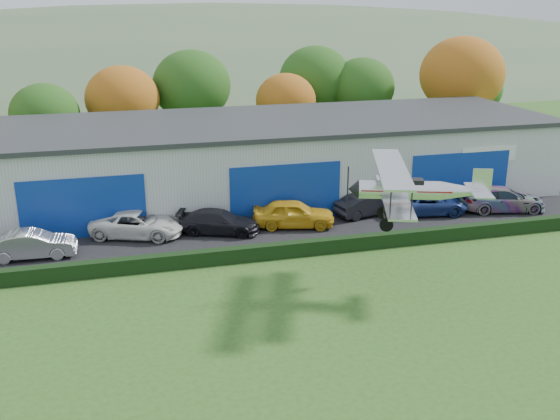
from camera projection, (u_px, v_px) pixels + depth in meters
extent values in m
cube|color=black|center=(258.00, 228.00, 38.49)|extent=(48.00, 9.00, 0.05)
cube|color=black|center=(278.00, 251.00, 33.97)|extent=(46.00, 0.60, 0.80)
cube|color=#B2B7BC|center=(263.00, 159.00, 44.63)|extent=(40.00, 12.00, 5.00)
cube|color=#2D3033|center=(262.00, 122.00, 43.80)|extent=(40.60, 12.60, 0.30)
cube|color=navy|center=(83.00, 208.00, 36.35)|extent=(7.00, 0.12, 3.60)
cube|color=navy|center=(286.00, 193.00, 39.30)|extent=(7.00, 0.12, 3.60)
cube|color=navy|center=(460.00, 179.00, 42.25)|extent=(7.00, 0.12, 3.60)
cylinder|color=#3D2614|center=(50.00, 158.00, 50.51)|extent=(0.36, 0.36, 2.45)
ellipsoid|color=#1E4C14|center=(45.00, 114.00, 49.43)|extent=(5.32, 5.32, 4.79)
cylinder|color=#3D2614|center=(126.00, 146.00, 53.77)|extent=(0.36, 0.36, 2.80)
ellipsoid|color=#924D12|center=(123.00, 99.00, 52.53)|extent=(6.08, 6.08, 5.47)
cylinder|color=#3D2614|center=(194.00, 136.00, 57.02)|extent=(0.36, 0.36, 3.15)
ellipsoid|color=#1E4C14|center=(192.00, 85.00, 55.63)|extent=(6.84, 6.84, 6.16)
cylinder|color=#3D2614|center=(286.00, 139.00, 57.27)|extent=(0.36, 0.36, 2.45)
ellipsoid|color=#924D12|center=(286.00, 101.00, 56.18)|extent=(5.32, 5.32, 4.79)
cylinder|color=#3D2614|center=(361.00, 129.00, 61.01)|extent=(0.36, 0.36, 2.80)
ellipsoid|color=#1E4C14|center=(362.00, 87.00, 59.77)|extent=(6.08, 6.08, 5.47)
cylinder|color=#3D2614|center=(457.00, 129.00, 59.20)|extent=(0.36, 0.36, 3.50)
ellipsoid|color=#924D12|center=(462.00, 75.00, 57.65)|extent=(7.60, 7.60, 6.84)
cylinder|color=#3D2614|center=(472.00, 125.00, 64.02)|extent=(0.36, 0.36, 2.45)
ellipsoid|color=#1E4C14|center=(475.00, 90.00, 62.94)|extent=(5.32, 5.32, 4.79)
cylinder|color=#3D2614|center=(314.00, 125.00, 61.81)|extent=(0.36, 0.36, 3.15)
ellipsoid|color=#1E4C14|center=(315.00, 79.00, 60.42)|extent=(6.84, 6.84, 6.16)
ellipsoid|color=#4C6642|center=(216.00, 122.00, 156.67)|extent=(320.00, 196.00, 56.00)
ellipsoid|color=#4C6642|center=(472.00, 90.00, 172.16)|extent=(240.00, 126.00, 36.00)
imported|color=silver|center=(32.00, 244.00, 33.76)|extent=(4.56, 1.73, 1.48)
imported|color=silver|center=(137.00, 224.00, 36.81)|extent=(5.84, 4.12, 1.48)
imported|color=black|center=(219.00, 222.00, 37.38)|extent=(5.16, 3.51, 1.39)
imported|color=gold|center=(293.00, 213.00, 38.37)|extent=(5.24, 3.11, 1.67)
imported|color=black|center=(367.00, 205.00, 40.44)|extent=(4.50, 2.42, 1.41)
imported|color=navy|center=(427.00, 203.00, 40.76)|extent=(5.36, 3.08, 1.41)
imported|color=gray|center=(503.00, 199.00, 41.34)|extent=(5.74, 3.28, 1.57)
cylinder|color=silver|center=(399.00, 190.00, 29.46)|extent=(3.81, 2.05, 0.88)
cone|color=silver|center=(464.00, 191.00, 29.27)|extent=(2.33, 1.54, 0.88)
cone|color=black|center=(353.00, 189.00, 29.61)|extent=(0.75, 0.99, 0.88)
cube|color=maroon|center=(406.00, 189.00, 29.43)|extent=(4.19, 2.20, 0.06)
cube|color=black|center=(410.00, 182.00, 29.30)|extent=(1.30, 0.94, 0.25)
cube|color=silver|center=(394.00, 196.00, 29.57)|extent=(3.46, 7.07, 0.10)
cube|color=silver|center=(392.00, 168.00, 29.17)|extent=(3.68, 7.47, 0.10)
cylinder|color=black|center=(391.00, 198.00, 26.98)|extent=(0.07, 0.07, 1.27)
cylinder|color=black|center=(412.00, 199.00, 26.92)|extent=(0.07, 0.07, 1.27)
cylinder|color=black|center=(381.00, 168.00, 31.80)|extent=(0.07, 0.07, 1.27)
cylinder|color=black|center=(399.00, 168.00, 31.75)|extent=(0.07, 0.07, 1.27)
cylinder|color=black|center=(392.00, 177.00, 28.95)|extent=(0.12, 0.22, 0.73)
cylinder|color=black|center=(391.00, 174.00, 29.60)|extent=(0.12, 0.22, 0.73)
cylinder|color=black|center=(386.00, 210.00, 29.37)|extent=(0.29, 0.67, 1.20)
cylinder|color=black|center=(385.00, 204.00, 30.16)|extent=(0.29, 0.67, 1.20)
cylinder|color=black|center=(385.00, 219.00, 29.95)|extent=(0.67, 1.78, 0.07)
cylinder|color=black|center=(386.00, 225.00, 29.11)|extent=(0.64, 0.33, 0.63)
cylinder|color=black|center=(383.00, 213.00, 30.78)|extent=(0.64, 0.33, 0.63)
cylinder|color=black|center=(478.00, 197.00, 29.30)|extent=(0.36, 0.17, 0.41)
cube|color=silver|center=(479.00, 190.00, 29.20)|extent=(1.67, 2.70, 0.06)
cube|color=silver|center=(482.00, 180.00, 29.04)|extent=(0.85, 0.34, 1.08)
cube|color=black|center=(348.00, 189.00, 29.62)|extent=(0.09, 0.13, 2.16)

